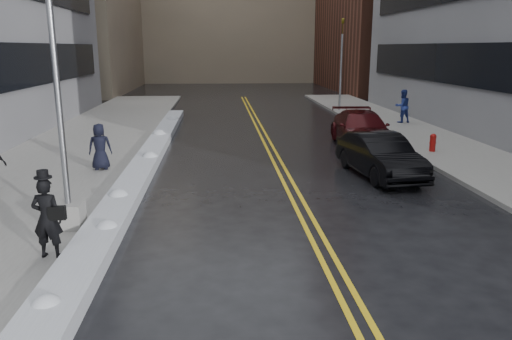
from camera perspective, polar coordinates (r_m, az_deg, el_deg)
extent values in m
plane|color=black|center=(10.41, -5.48, -10.64)|extent=(160.00, 160.00, 0.00)
cube|color=gray|center=(20.82, -21.01, 1.20)|extent=(5.50, 50.00, 0.15)
cube|color=gray|center=(22.18, 21.82, 1.86)|extent=(4.00, 50.00, 0.15)
cube|color=gold|center=(20.06, 1.75, 1.47)|extent=(0.12, 50.00, 0.01)
cube|color=gold|center=(20.09, 2.60, 1.48)|extent=(0.12, 50.00, 0.01)
cube|color=silver|center=(18.17, -12.80, 0.35)|extent=(0.90, 30.00, 0.34)
cube|color=gray|center=(12.62, -20.57, -4.85)|extent=(0.65, 0.65, 0.60)
cylinder|color=gray|center=(12.02, -22.13, 12.60)|extent=(0.14, 0.14, 7.00)
cylinder|color=maroon|center=(21.69, 19.53, 2.82)|extent=(0.24, 0.24, 0.60)
sphere|color=maroon|center=(21.64, 19.60, 3.60)|extent=(0.26, 0.26, 0.26)
cylinder|color=maroon|center=(21.68, 19.54, 2.95)|extent=(0.25, 0.10, 0.10)
cylinder|color=gray|center=(34.52, 9.67, 10.92)|extent=(0.14, 0.14, 5.00)
imported|color=#594C0C|center=(34.50, 9.88, 15.90)|extent=(0.16, 0.20, 1.00)
imported|color=black|center=(10.87, -22.76, -5.09)|extent=(0.64, 0.46, 1.66)
imported|color=black|center=(18.12, -17.41, 2.57)|extent=(0.85, 0.61, 1.61)
imported|color=navy|center=(29.48, 16.39, 7.02)|extent=(1.03, 0.87, 1.85)
imported|color=black|center=(17.44, 13.98, 1.62)|extent=(2.10, 4.60, 1.46)
imported|color=#3A090C|center=(22.56, 11.97, 4.55)|extent=(2.54, 5.48, 1.55)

